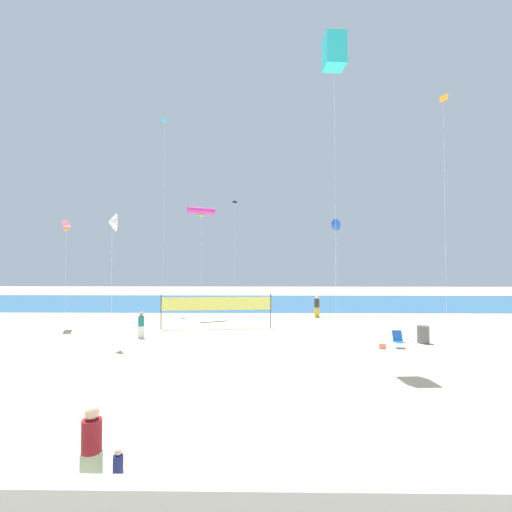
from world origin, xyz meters
TOP-DOWN VIEW (x-y plane):
  - ground_plane at (0.00, 0.00)m, footprint 120.00×120.00m
  - ocean_band at (0.00, 28.19)m, footprint 120.00×20.00m
  - mother_figure at (-1.23, -7.90)m, footprint 0.38×0.38m
  - toddler_figure at (-0.69, -7.93)m, footprint 0.20×0.20m
  - beachgoer_teal_shirt at (-5.20, 6.72)m, footprint 0.37×0.37m
  - beachgoer_charcoal_shirt at (6.79, 15.60)m, footprint 0.43×0.43m
  - folding_beach_chair at (9.41, 4.46)m, footprint 0.52×0.65m
  - trash_barrel at (11.24, 5.57)m, footprint 0.67×0.67m
  - volleyball_net at (-1.05, 10.08)m, footprint 7.66×0.83m
  - beach_handbag at (8.46, 4.17)m, footprint 0.34×0.17m
  - kite_white_delta at (-6.18, 4.69)m, footprint 0.88×1.09m
  - kite_cyan_box at (5.64, 2.33)m, footprint 1.08×1.08m
  - kite_pink_tube at (-11.93, 10.46)m, footprint 1.16×1.73m
  - kite_blue_delta at (8.99, 17.80)m, footprint 1.10×0.77m
  - kite_black_diamond at (-0.46, 19.21)m, footprint 0.51×0.51m
  - kite_magenta_tube at (-3.04, 15.26)m, footprint 2.33×1.55m
  - kite_cyan_diamond at (-7.27, 19.18)m, footprint 0.74×0.74m
  - kite_orange_diamond at (11.22, 3.00)m, footprint 0.56×0.56m

SIDE VIEW (x-z plane):
  - ground_plane at x=0.00m, z-range 0.00..0.00m
  - ocean_band at x=0.00m, z-range 0.00..0.01m
  - beach_handbag at x=8.46m, z-range 0.00..0.27m
  - toddler_figure at x=-0.69m, z-range 0.03..0.89m
  - folding_beach_chair at x=9.41m, z-range 0.02..0.91m
  - trash_barrel at x=11.24m, z-range 0.00..0.99m
  - beachgoer_teal_shirt at x=-5.20m, z-range 0.05..1.65m
  - mother_figure at x=-1.23m, z-range 0.06..1.72m
  - beachgoer_charcoal_shirt at x=6.79m, z-range 0.06..1.93m
  - volleyball_net at x=-1.05m, z-range 0.43..2.83m
  - kite_white_delta at x=-6.18m, z-range 3.13..10.43m
  - kite_pink_tube at x=-11.93m, z-range 3.53..11.15m
  - kite_blue_delta at x=8.99m, z-range 3.79..12.50m
  - kite_magenta_tube at x=-3.04m, z-range 4.37..13.70m
  - kite_black_diamond at x=-0.46m, z-range 4.77..15.44m
  - kite_orange_diamond at x=11.22m, z-range 5.74..18.73m
  - kite_cyan_box at x=5.64m, z-range 7.01..22.64m
  - kite_cyan_diamond at x=-7.27m, z-range 8.56..27.23m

